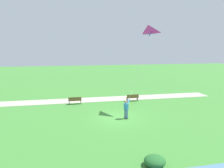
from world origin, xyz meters
TOP-DOWN VIEW (x-y plane):
  - ground_plane at (0.00, 0.00)m, footprint 120.00×120.00m
  - walkway_path at (7.09, 2.00)m, footprint 2.57×32.01m
  - person_kite_flyer at (-0.42, -0.59)m, footprint 0.54×0.62m
  - flying_kite at (1.21, -3.11)m, footprint 2.33×2.86m
  - park_bench_near_walkway at (5.39, -2.99)m, footprint 0.45×1.50m
  - park_bench_far_walkway at (5.43, 4.01)m, footprint 0.45×1.50m
  - lakeside_shrub at (-7.99, -0.15)m, footprint 1.12×1.22m

SIDE VIEW (x-z plane):
  - ground_plane at x=0.00m, z-range 0.00..0.00m
  - walkway_path at x=7.09m, z-range 0.00..0.02m
  - lakeside_shrub at x=-7.99m, z-range 0.00..0.58m
  - park_bench_near_walkway at x=5.39m, z-range 0.07..0.95m
  - park_bench_far_walkway at x=5.43m, z-range 0.07..0.95m
  - person_kite_flyer at x=-0.42m, z-range 0.13..1.96m
  - flying_kite at x=1.21m, z-range 4.68..11.58m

